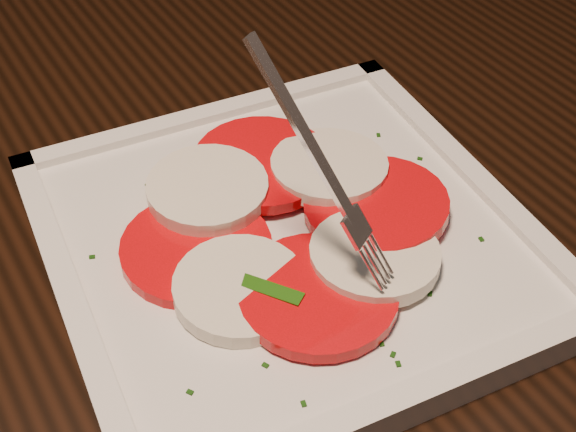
# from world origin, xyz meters

# --- Properties ---
(table) EXTENTS (1.27, 0.91, 0.75)m
(table) POSITION_xyz_m (0.28, 0.30, 0.65)
(table) COLOR black
(table) RESTS_ON ground
(plate) EXTENTS (0.28, 0.28, 0.01)m
(plate) POSITION_xyz_m (0.26, 0.21, 0.76)
(plate) COLOR white
(plate) RESTS_ON table
(caprese_salad) EXTENTS (0.23, 0.22, 0.02)m
(caprese_salad) POSITION_xyz_m (0.26, 0.21, 0.77)
(caprese_salad) COLOR red
(caprese_salad) RESTS_ON plate
(fork) EXTENTS (0.08, 0.09, 0.13)m
(fork) POSITION_xyz_m (0.25, 0.18, 0.85)
(fork) COLOR white
(fork) RESTS_ON caprese_salad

